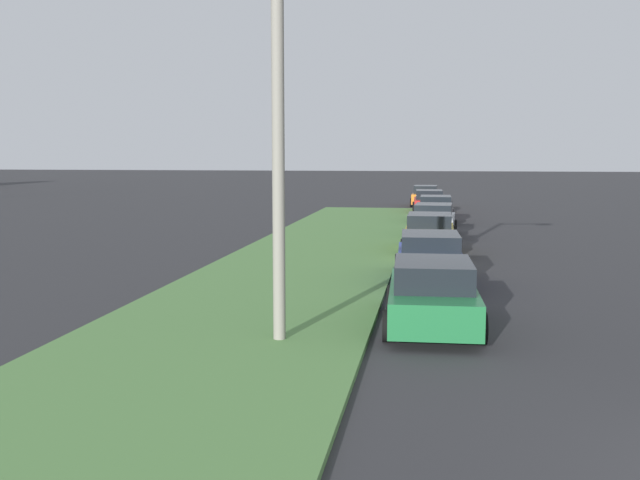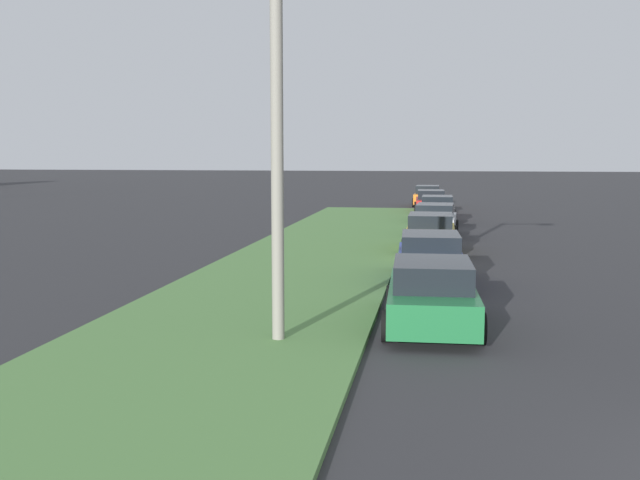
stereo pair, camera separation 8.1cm
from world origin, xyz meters
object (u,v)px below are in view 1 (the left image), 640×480
(parked_car_red, at_px, (429,202))
(parked_car_black, at_px, (435,210))
(parked_car_blue, at_px, (430,259))
(parked_car_green, at_px, (432,295))
(parked_car_yellow, at_px, (429,233))
(streetlight, at_px, (297,117))
(parked_car_silver, at_px, (434,220))
(parked_car_orange, at_px, (426,196))

(parked_car_red, bearing_deg, parked_car_black, -178.20)
(parked_car_blue, distance_m, parked_car_black, 18.53)
(parked_car_green, xyz_separation_m, parked_car_yellow, (12.04, 0.15, 0.00))
(parked_car_black, relative_size, streetlight, 0.57)
(parked_car_black, bearing_deg, parked_car_silver, 179.16)
(parked_car_yellow, distance_m, parked_car_black, 11.80)
(parked_car_blue, bearing_deg, parked_car_silver, -2.56)
(parked_car_green, distance_m, parked_car_yellow, 12.04)
(parked_car_orange, bearing_deg, parked_car_red, -176.13)
(parked_car_silver, distance_m, parked_car_red, 12.56)
(parked_car_green, height_order, parked_car_black, same)
(parked_car_silver, bearing_deg, parked_car_orange, 4.69)
(parked_car_green, height_order, parked_car_red, same)
(parked_car_blue, distance_m, parked_car_silver, 12.17)
(parked_car_black, distance_m, parked_car_red, 6.21)
(parked_car_silver, height_order, parked_car_orange, same)
(parked_car_green, relative_size, parked_car_silver, 0.99)
(parked_car_red, relative_size, streetlight, 0.58)
(parked_car_green, bearing_deg, parked_car_blue, -1.02)
(streetlight, bearing_deg, parked_car_green, -55.15)
(parked_car_silver, xyz_separation_m, parked_car_orange, (19.02, 0.60, 0.00))
(parked_car_yellow, bearing_deg, parked_car_silver, -1.11)
(parked_car_blue, bearing_deg, parked_car_red, -1.61)
(parked_car_orange, height_order, streetlight, streetlight)
(parked_car_silver, height_order, parked_car_red, same)
(parked_car_yellow, bearing_deg, streetlight, 170.46)
(parked_car_black, relative_size, parked_car_orange, 0.99)
(parked_car_silver, relative_size, parked_car_black, 1.02)
(parked_car_blue, height_order, parked_car_black, same)
(parked_car_black, distance_m, streetlight, 26.04)
(parked_car_orange, bearing_deg, parked_car_blue, -177.74)
(parked_car_silver, relative_size, streetlight, 0.58)
(parked_car_yellow, height_order, streetlight, streetlight)
(parked_car_silver, relative_size, parked_car_red, 1.01)
(parked_car_yellow, relative_size, parked_car_orange, 0.99)
(parked_car_orange, bearing_deg, parked_car_silver, -176.86)
(parked_car_blue, height_order, parked_car_red, same)
(parked_car_yellow, distance_m, parked_car_orange, 24.47)
(parked_car_yellow, bearing_deg, parked_car_orange, 1.52)
(parked_car_green, relative_size, parked_car_red, 1.00)
(parked_car_yellow, xyz_separation_m, parked_car_silver, (5.44, -0.15, 0.00))
(parked_car_blue, relative_size, parked_car_yellow, 1.01)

